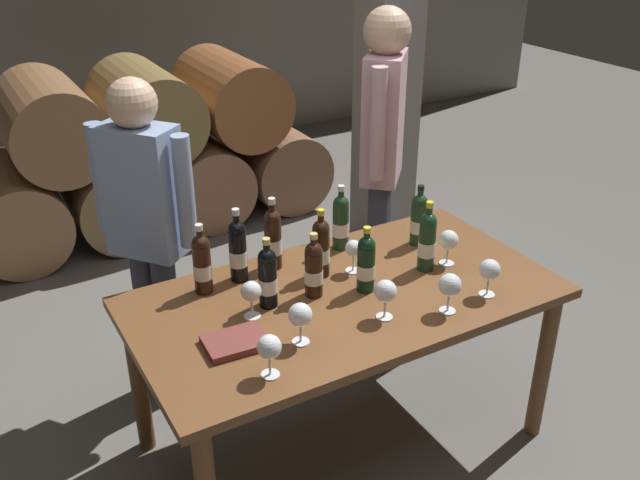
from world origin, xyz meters
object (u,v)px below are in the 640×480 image
wine_bottle_6 (419,219)px  wine_bottle_7 (427,241)px  dining_table (345,312)px  wine_glass_5 (300,316)px  wine_glass_0 (386,292)px  wine_glass_3 (251,292)px  wine_bottle_5 (341,222)px  taster_seated_left (146,220)px  wine_glass_6 (490,271)px  wine_bottle_0 (238,250)px  wine_bottle_3 (366,263)px  wine_bottle_9 (314,269)px  wine_glass_1 (353,250)px  tasting_notebook (236,342)px  wine_bottle_2 (268,277)px  wine_bottle_1 (273,238)px  wine_bottle_4 (202,263)px  wine_glass_7 (450,286)px  wine_glass_4 (269,348)px  sommelier_presenting (382,143)px  wine_glass_2 (449,241)px  wine_bottle_8 (321,247)px

wine_bottle_6 → wine_bottle_7: wine_bottle_7 is taller
dining_table → wine_glass_5: (-0.31, -0.21, 0.20)m
wine_glass_0 → wine_glass_3: bearing=149.6°
wine_bottle_5 → taster_seated_left: taster_seated_left is taller
wine_bottle_7 → wine_glass_6: 0.30m
wine_bottle_0 → wine_bottle_3: wine_bottle_0 is taller
wine_bottle_9 → wine_glass_1: (0.24, 0.08, -0.02)m
wine_glass_1 → tasting_notebook: bearing=-159.4°
wine_bottle_2 → tasting_notebook: size_ratio=1.32×
wine_bottle_1 → wine_bottle_5: (0.34, 0.01, -0.01)m
wine_bottle_3 → wine_bottle_7: bearing=3.5°
wine_bottle_7 → wine_glass_5: wine_bottle_7 is taller
wine_bottle_9 → tasting_notebook: (-0.41, -0.16, -0.11)m
dining_table → wine_glass_1: 0.27m
wine_bottle_4 → wine_bottle_7: size_ratio=0.96×
wine_glass_5 → wine_bottle_5: bearing=47.6°
wine_bottle_5 → wine_glass_5: bearing=-132.4°
wine_glass_7 → wine_glass_4: bearing=-179.1°
wine_bottle_2 → wine_bottle_4: size_ratio=0.98×
wine_glass_4 → dining_table: bearing=33.1°
wine_bottle_7 → wine_bottle_9: bearing=174.4°
wine_bottle_1 → sommelier_presenting: size_ratio=0.19×
wine_bottle_4 → tasting_notebook: 0.42m
sommelier_presenting → taster_seated_left: size_ratio=1.11×
wine_glass_2 → wine_glass_3: 0.90m
wine_bottle_6 → wine_bottle_7: bearing=-118.9°
wine_bottle_2 → wine_glass_6: (0.78, -0.36, -0.01)m
wine_glass_5 → wine_bottle_0: bearing=90.7°
wine_bottle_8 → wine_glass_0: bearing=-83.4°
wine_bottle_4 → taster_seated_left: (-0.09, 0.43, 0.03)m
sommelier_presenting → wine_bottle_1: bearing=-153.4°
wine_glass_3 → tasting_notebook: 0.21m
wine_bottle_8 → wine_glass_5: wine_bottle_8 is taller
wine_glass_2 → sommelier_presenting: bearing=77.0°
wine_bottle_4 → wine_bottle_6: 1.00m
wine_bottle_0 → wine_bottle_5: wine_bottle_0 is taller
wine_glass_1 → sommelier_presenting: (0.56, 0.62, 0.18)m
wine_bottle_7 → wine_glass_2: (0.11, -0.01, -0.02)m
wine_bottle_4 → wine_bottle_9: (0.37, -0.24, -0.01)m
wine_bottle_5 → wine_glass_3: size_ratio=1.97×
wine_bottle_0 → wine_bottle_7: wine_bottle_0 is taller
wine_glass_4 → wine_glass_6: size_ratio=1.00×
wine_bottle_0 → wine_glass_7: wine_bottle_0 is taller
wine_bottle_0 → wine_bottle_8: (0.31, -0.14, -0.01)m
wine_glass_6 → sommelier_presenting: (0.20, 1.04, 0.17)m
wine_bottle_1 → tasting_notebook: size_ratio=1.45×
wine_bottle_7 → sommelier_presenting: sommelier_presenting is taller
wine_glass_7 → wine_bottle_0: bearing=133.6°
wine_glass_5 → tasting_notebook: wine_glass_5 is taller
wine_bottle_2 → wine_bottle_4: (-0.18, 0.22, 0.00)m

